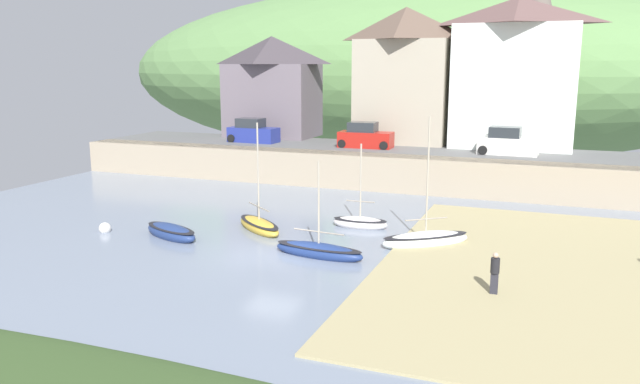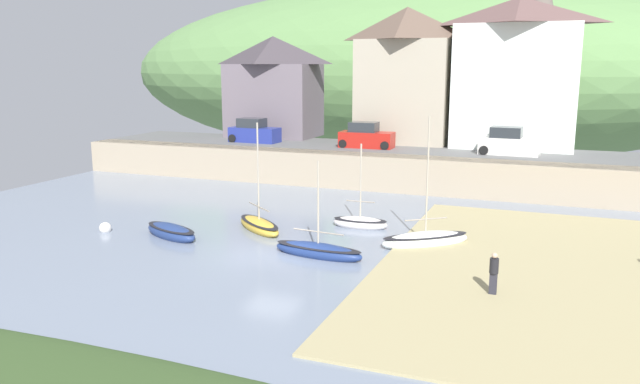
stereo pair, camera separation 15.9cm
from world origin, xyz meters
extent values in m
cube|color=gray|center=(0.00, 0.00, -0.03)|extent=(48.00, 40.00, 0.06)
cube|color=tan|center=(14.00, 2.00, 0.05)|extent=(18.00, 22.00, 0.10)
cube|color=tan|center=(0.00, 17.00, 1.20)|extent=(48.00, 2.40, 2.40)
cube|color=#606060|center=(0.00, 20.70, 2.35)|extent=(48.00, 9.00, 0.10)
ellipsoid|color=#608B4E|center=(-5.20, 55.20, 7.57)|extent=(80.00, 44.00, 21.64)
cube|color=slate|center=(-11.79, 25.20, 5.54)|extent=(7.58, 4.99, 6.29)
pyramid|color=#40393E|center=(-11.79, 25.20, 9.87)|extent=(7.88, 5.29, 2.37)
cube|color=#A89E88|center=(0.03, 25.20, 6.49)|extent=(7.29, 5.31, 8.19)
pyramid|color=brown|center=(0.03, 25.20, 11.85)|extent=(7.59, 5.61, 2.53)
cube|color=white|center=(8.54, 25.20, 6.99)|extent=(8.86, 5.89, 9.18)
pyramid|color=brown|center=(8.54, 25.20, 12.58)|extent=(9.16, 6.19, 1.99)
cube|color=tan|center=(9.73, 29.20, 6.93)|extent=(2.80, 2.80, 9.06)
ellipsoid|color=navy|center=(2.04, 0.67, 0.22)|extent=(4.49, 1.61, 0.80)
ellipsoid|color=black|center=(2.04, 0.67, 0.44)|extent=(4.40, 1.58, 0.12)
cylinder|color=#B2A893|center=(2.04, 0.67, 2.53)|extent=(0.09, 0.09, 3.81)
cylinder|color=gray|center=(2.04, 0.67, 1.15)|extent=(2.54, 0.33, 0.07)
ellipsoid|color=gold|center=(-2.57, 3.83, 0.22)|extent=(3.92, 3.49, 0.78)
ellipsoid|color=black|center=(-2.57, 3.83, 0.43)|extent=(3.84, 3.42, 0.12)
cylinder|color=#B2A893|center=(-2.57, 3.83, 3.16)|extent=(0.09, 0.09, 5.11)
cylinder|color=gray|center=(-2.57, 3.83, 1.27)|extent=(1.98, 1.61, 0.07)
ellipsoid|color=navy|center=(-6.15, 0.97, 0.24)|extent=(3.97, 2.58, 0.88)
ellipsoid|color=black|center=(-6.15, 0.97, 0.48)|extent=(3.89, 2.53, 0.12)
ellipsoid|color=white|center=(6.27, 4.14, 0.25)|extent=(4.35, 3.78, 0.91)
ellipsoid|color=black|center=(6.27, 4.14, 0.50)|extent=(4.26, 3.71, 0.12)
cylinder|color=#B2A893|center=(6.27, 4.14, 3.50)|extent=(0.09, 0.09, 5.59)
cylinder|color=gray|center=(6.27, 4.14, 1.33)|extent=(1.80, 1.42, 0.07)
ellipsoid|color=silver|center=(2.25, 6.37, 0.21)|extent=(3.05, 1.31, 0.75)
ellipsoid|color=black|center=(2.25, 6.37, 0.41)|extent=(2.99, 1.29, 0.12)
cylinder|color=#B2A893|center=(2.25, 6.37, 2.56)|extent=(0.09, 0.09, 3.96)
cylinder|color=gray|center=(2.25, 6.37, 1.42)|extent=(1.59, 0.12, 0.07)
cube|color=navy|center=(-11.42, 20.70, 3.00)|extent=(4.17, 1.88, 1.20)
cube|color=#282D33|center=(-11.67, 20.70, 3.95)|extent=(2.16, 1.59, 0.80)
cylinder|color=black|center=(-9.77, 21.50, 2.72)|extent=(0.64, 0.22, 0.64)
cylinder|color=black|center=(-9.77, 19.90, 2.72)|extent=(0.64, 0.22, 0.64)
cylinder|color=black|center=(-13.07, 21.50, 2.72)|extent=(0.64, 0.22, 0.64)
cylinder|color=black|center=(-13.07, 19.90, 2.72)|extent=(0.64, 0.22, 0.64)
cube|color=#AD1D16|center=(-1.82, 20.70, 3.00)|extent=(4.13, 1.77, 1.20)
cube|color=#282D33|center=(-2.07, 20.70, 3.95)|extent=(2.13, 1.54, 0.80)
cylinder|color=black|center=(-0.17, 21.50, 2.72)|extent=(0.64, 0.22, 0.64)
cylinder|color=black|center=(-0.17, 19.90, 2.72)|extent=(0.64, 0.22, 0.64)
cylinder|color=black|center=(-3.47, 21.50, 2.72)|extent=(0.64, 0.22, 0.64)
cylinder|color=black|center=(-3.47, 19.90, 2.72)|extent=(0.64, 0.22, 0.64)
cube|color=silver|center=(8.68, 20.70, 3.00)|extent=(4.18, 1.91, 1.20)
cube|color=#282D33|center=(8.43, 20.70, 3.95)|extent=(2.17, 1.61, 0.80)
cylinder|color=black|center=(10.33, 21.50, 2.72)|extent=(0.64, 0.22, 0.64)
cylinder|color=black|center=(10.33, 19.90, 2.72)|extent=(0.64, 0.22, 0.64)
cylinder|color=black|center=(7.03, 21.50, 2.72)|extent=(0.64, 0.22, 0.64)
cylinder|color=black|center=(7.03, 19.90, 2.72)|extent=(0.64, 0.22, 0.64)
cube|color=#282833|center=(10.06, -1.63, 0.51)|extent=(0.28, 0.20, 0.82)
cylinder|color=black|center=(10.06, -1.63, 1.21)|extent=(0.34, 0.34, 0.58)
sphere|color=#D1A889|center=(10.06, -1.63, 1.61)|extent=(0.22, 0.22, 0.22)
sphere|color=silver|center=(-10.01, 0.62, 0.19)|extent=(0.63, 0.63, 0.63)
camera|label=1|loc=(11.92, -24.94, 8.63)|focal=34.99mm
camera|label=2|loc=(12.07, -24.88, 8.63)|focal=34.99mm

